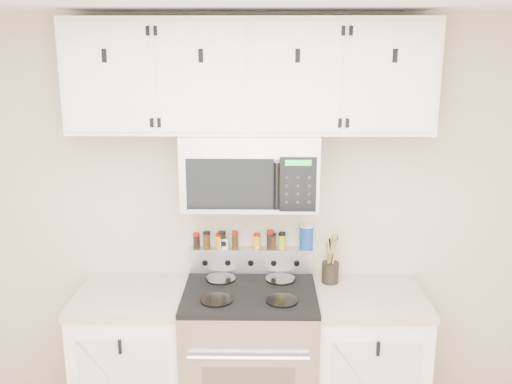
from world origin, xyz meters
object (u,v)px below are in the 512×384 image
at_px(microwave, 250,170).
at_px(utensil_crock, 330,271).
at_px(range, 250,362).
at_px(salt_canister, 306,237).

relative_size(microwave, utensil_crock, 2.55).
height_order(range, salt_canister, salt_canister).
bearing_deg(utensil_crock, range, -159.16).
height_order(microwave, utensil_crock, microwave).
distance_m(range, utensil_crock, 0.72).
bearing_deg(utensil_crock, salt_canister, 145.06).
relative_size(range, microwave, 1.45).
xyz_separation_m(range, salt_canister, (0.34, 0.28, 0.69)).
relative_size(range, utensil_crock, 3.69).
bearing_deg(microwave, utensil_crock, 6.71).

